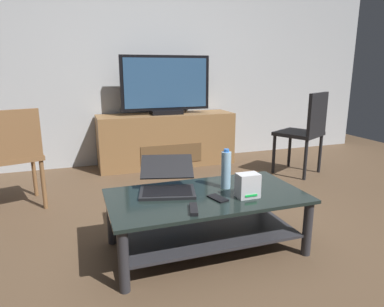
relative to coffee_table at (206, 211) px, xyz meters
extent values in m
plane|color=brown|center=(0.12, 0.00, -0.27)|extent=(7.68, 7.68, 0.00)
cube|color=silver|center=(0.12, 2.42, 1.13)|extent=(6.40, 0.12, 2.80)
cube|color=black|center=(0.00, 0.00, 0.11)|extent=(1.26, 0.66, 0.02)
cube|color=#2D2D33|center=(0.00, 0.00, -0.13)|extent=(1.11, 0.58, 0.02)
cylinder|color=#2D2D33|center=(-0.58, -0.28, -0.09)|extent=(0.06, 0.06, 0.36)
cylinder|color=#2D2D33|center=(0.58, -0.28, -0.09)|extent=(0.06, 0.06, 0.36)
cylinder|color=#2D2D33|center=(-0.58, 0.28, -0.09)|extent=(0.06, 0.06, 0.36)
cylinder|color=#2D2D33|center=(0.58, 0.28, -0.09)|extent=(0.06, 0.06, 0.36)
cube|color=olive|center=(0.30, 2.10, 0.05)|extent=(1.65, 0.46, 0.64)
cube|color=brown|center=(0.30, 1.86, -0.08)|extent=(0.74, 0.01, 0.22)
cube|color=black|center=(0.30, 2.08, 0.40)|extent=(0.38, 0.20, 0.05)
cube|color=black|center=(0.30, 2.08, 0.74)|extent=(1.08, 0.04, 0.64)
cube|color=#2D517A|center=(0.30, 2.06, 0.74)|extent=(1.00, 0.01, 0.58)
cube|color=black|center=(1.62, 1.28, 0.19)|extent=(0.60, 0.60, 0.04)
cube|color=black|center=(1.72, 1.10, 0.43)|extent=(0.39, 0.23, 0.47)
cylinder|color=black|center=(1.70, 1.53, -0.05)|extent=(0.04, 0.04, 0.44)
cylinder|color=black|center=(1.36, 1.35, -0.05)|extent=(0.04, 0.04, 0.44)
cylinder|color=black|center=(1.88, 1.20, -0.05)|extent=(0.04, 0.04, 0.44)
cylinder|color=black|center=(1.54, 1.02, -0.05)|extent=(0.04, 0.04, 0.44)
cube|color=brown|center=(-1.29, 1.22, 0.18)|extent=(0.54, 0.54, 0.04)
cube|color=brown|center=(-1.24, 1.03, 0.39)|extent=(0.41, 0.15, 0.41)
cylinder|color=brown|center=(-1.16, 1.46, -0.05)|extent=(0.04, 0.04, 0.43)
cylinder|color=brown|center=(-1.06, 1.09, -0.05)|extent=(0.04, 0.04, 0.43)
cube|color=black|center=(-0.23, 0.10, 0.13)|extent=(0.41, 0.33, 0.02)
cube|color=black|center=(-0.23, 0.10, 0.14)|extent=(0.35, 0.27, 0.00)
cube|color=black|center=(-0.19, 0.27, 0.25)|extent=(0.41, 0.32, 0.11)
cube|color=teal|center=(-0.19, 0.27, 0.25)|extent=(0.36, 0.28, 0.09)
cube|color=silver|center=(0.23, -0.13, 0.19)|extent=(0.14, 0.10, 0.15)
cube|color=#19D84C|center=(0.23, -0.18, 0.14)|extent=(0.08, 0.00, 0.01)
cylinder|color=#99C6E5|center=(0.17, 0.08, 0.24)|extent=(0.07, 0.07, 0.25)
cylinder|color=blue|center=(0.17, 0.08, 0.38)|extent=(0.04, 0.04, 0.02)
cube|color=black|center=(0.04, -0.10, 0.12)|extent=(0.10, 0.15, 0.01)
cube|color=black|center=(-0.17, -0.22, 0.13)|extent=(0.09, 0.17, 0.02)
camera|label=1|loc=(-0.78, -1.95, 0.91)|focal=32.27mm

